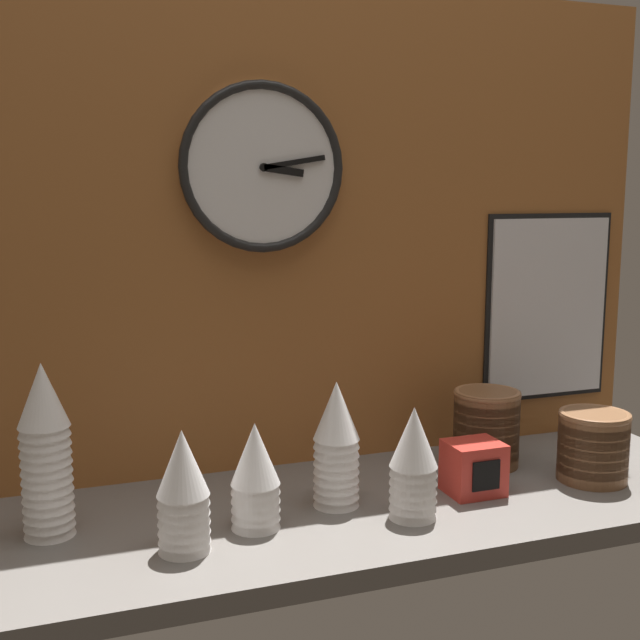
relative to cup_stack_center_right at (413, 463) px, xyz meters
The scene contains 12 objects.
ground_plane 17.73cm from the cup_stack_center_right, 109.60° to the left, with size 160.00×56.00×4.00cm, color slate.
wall_tiled_back 56.62cm from the cup_stack_center_right, 96.18° to the left, with size 160.00×3.00×105.00cm.
cup_stack_center_right is the anchor object (origin of this frame).
cup_stack_center 15.66cm from the cup_stack_center_right, 137.42° to the left, with size 9.11×9.11×24.96cm.
cup_stack_left 43.19cm from the cup_stack_center_right, behind, with size 9.11×9.11×21.58cm.
cup_stack_center_left 29.67cm from the cup_stack_center_right, 169.19° to the left, with size 9.11×9.11×19.90cm.
cup_stack_far_left 66.73cm from the cup_stack_center_right, 167.05° to the left, with size 9.11×9.11×31.71cm.
bowl_stack_far_right 45.28cm from the cup_stack_center_right, ahead, with size 14.95×14.95×14.98cm.
bowl_stack_right 35.73cm from the cup_stack_center_right, 36.63° to the left, with size 14.95×14.95×17.14cm.
wall_clock 67.98cm from the cup_stack_center_right, 118.26° to the left, with size 35.54×2.70×35.54cm.
menu_board 68.45cm from the cup_stack_center_right, 33.61° to the left, with size 34.87×1.32×46.02cm.
napkin_dispenser 19.29cm from the cup_stack_center_right, 22.16° to the left, with size 11.03×9.77×10.77cm.
Camera 1 is at (-60.70, -141.00, 61.52)cm, focal length 45.00 mm.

